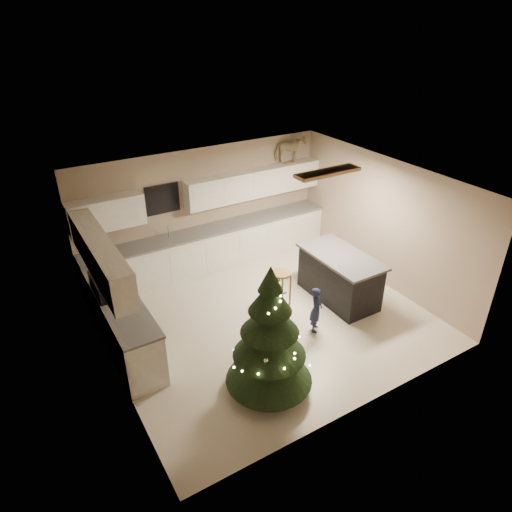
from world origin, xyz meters
name	(u,v)px	position (x,y,z in m)	size (l,w,h in m)	color
ground_plane	(266,318)	(0.00, 0.00, 0.00)	(5.50, 5.50, 0.00)	beige
room_shell	(268,233)	(0.02, 0.00, 1.75)	(5.52, 5.02, 2.61)	tan
cabinetry	(182,258)	(-0.91, 1.65, 0.76)	(5.50, 3.20, 2.00)	white
island	(339,277)	(1.58, -0.15, 0.48)	(0.90, 1.70, 0.95)	black
bar_stool	(281,280)	(0.49, 0.25, 0.53)	(0.37, 0.37, 0.71)	brown
christmas_tree	(269,343)	(-0.90, -1.51, 0.88)	(1.34, 1.29, 2.14)	#3F2816
toddler	(316,310)	(0.57, -0.73, 0.43)	(0.32, 0.21, 0.87)	black
rocking_horse	(290,149)	(2.06, 2.33, 2.31)	(0.73, 0.45, 0.59)	brown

